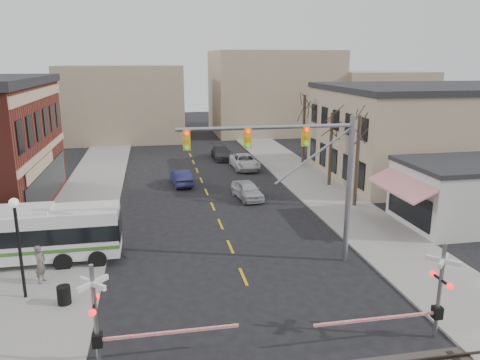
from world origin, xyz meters
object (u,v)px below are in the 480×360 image
traffic_signal_mast (303,161)px  car_c (245,162)px  pedestrian_near (40,264)px  pedestrian_far (45,239)px  car_d (222,153)px  trash_bin (64,295)px  rr_crossing_east (430,293)px  transit_bus (8,236)px  street_lamp (17,228)px  car_b (181,177)px  rr_crossing_west (108,317)px  car_a (247,190)px

traffic_signal_mast → car_c: size_ratio=1.76×
pedestrian_near → pedestrian_far: size_ratio=1.10×
car_c → car_d: car_c is taller
car_c → trash_bin: bearing=-118.8°
rr_crossing_east → car_d: rr_crossing_east is taller
transit_bus → pedestrian_near: (2.13, -2.66, -0.62)m
street_lamp → pedestrian_near: street_lamp is taller
car_b → pedestrian_far: size_ratio=2.37×
rr_crossing_west → car_b: rr_crossing_west is taller
car_d → street_lamp: bearing=-114.7°
traffic_signal_mast → rr_crossing_west: size_ratio=1.64×
transit_bus → pedestrian_near: bearing=-51.2°
transit_bus → rr_crossing_east: rr_crossing_east is taller
trash_bin → car_b: size_ratio=0.20×
car_c → car_d: bearing=105.8°
rr_crossing_east → car_d: 35.93m
car_a → pedestrian_near: 17.94m
rr_crossing_west → transit_bus: bearing=121.3°
trash_bin → car_a: size_ratio=0.20×
traffic_signal_mast → street_lamp: traffic_signal_mast is taller
car_a → pedestrian_far: pedestrian_far is taller
car_b → car_c: car_c is taller
rr_crossing_west → pedestrian_far: 11.75m
rr_crossing_west → trash_bin: rr_crossing_west is taller
rr_crossing_east → trash_bin: rr_crossing_east is taller
street_lamp → pedestrian_far: (-0.08, 5.13, -2.49)m
street_lamp → car_c: bearing=58.0°
transit_bus → traffic_signal_mast: traffic_signal_mast is taller
trash_bin → rr_crossing_east: bearing=-20.1°
transit_bus → car_b: size_ratio=2.80×
car_a → car_c: car_c is taller
traffic_signal_mast → car_c: 23.57m
rr_crossing_west → car_b: bearing=80.5°
transit_bus → traffic_signal_mast: bearing=-10.2°
rr_crossing_west → car_d: 36.48m
transit_bus → street_lamp: bearing=-67.5°
trash_bin → car_d: (11.71, 30.49, 0.16)m
rr_crossing_east → pedestrian_far: (-16.47, 11.41, -0.97)m
rr_crossing_east → pedestrian_far: size_ratio=3.20×
street_lamp → car_c: street_lamp is taller
pedestrian_far → rr_crossing_west: bearing=-111.8°
trash_bin → street_lamp: bearing=152.7°
rr_crossing_west → traffic_signal_mast: bearing=37.0°
rr_crossing_west → pedestrian_far: rr_crossing_west is taller
street_lamp → rr_crossing_east: bearing=-21.0°
car_c → rr_crossing_west: bearing=-111.0°
trash_bin → car_b: 21.13m
street_lamp → car_d: street_lamp is taller
traffic_signal_mast → trash_bin: (-11.75, -2.30, -5.15)m
pedestrian_far → car_d: bearing=17.1°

